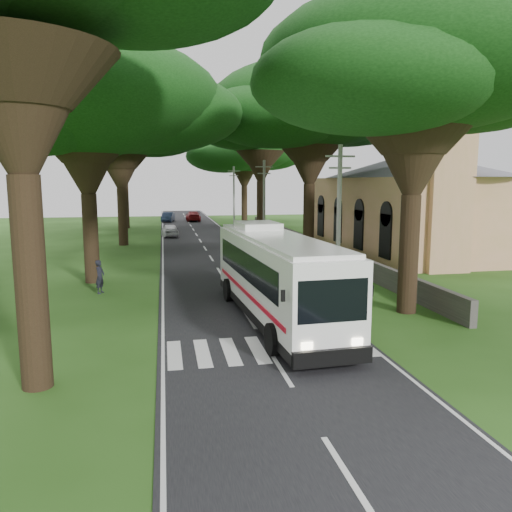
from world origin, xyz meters
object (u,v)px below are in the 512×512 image
at_px(church, 412,195).
at_px(pole_near, 339,218).
at_px(distant_car_a, 170,230).
at_px(distant_car_c, 193,216).
at_px(pedestrian, 100,277).
at_px(pole_far, 234,196).
at_px(pole_mid, 264,202).
at_px(coach_bus, 275,275).
at_px(distant_car_b, 168,217).

relative_size(church, pole_near, 3.00).
distance_m(distant_car_a, distant_car_c, 21.62).
bearing_deg(distant_car_a, pedestrian, 77.29).
bearing_deg(pole_far, pedestrian, -108.80).
xyz_separation_m(pole_mid, pedestrian, (-12.67, -17.22, -3.26)).
height_order(pole_near, pole_mid, same).
height_order(church, pole_mid, church).
distance_m(church, pole_near, 19.88).
bearing_deg(pedestrian, distant_car_a, 10.56).
bearing_deg(pole_mid, distant_car_a, 129.29).
relative_size(coach_bus, distant_car_b, 3.02).
relative_size(coach_bus, pedestrian, 7.04).
height_order(distant_car_a, pedestrian, pedestrian).
bearing_deg(coach_bus, pole_far, 80.85).
xyz_separation_m(pole_near, pedestrian, (-12.67, 2.78, -3.26)).
distance_m(church, distant_car_a, 25.94).
xyz_separation_m(pole_far, distant_car_b, (-8.50, 11.05, -3.44)).
relative_size(pole_near, coach_bus, 0.62).
bearing_deg(pedestrian, pole_near, -83.20).
bearing_deg(coach_bus, pole_mid, 76.25).
xyz_separation_m(distant_car_b, pedestrian, (-4.17, -48.28, 0.18)).
relative_size(pole_near, pole_far, 1.00).
distance_m(pole_far, distant_car_c, 13.03).
relative_size(pole_near, distant_car_a, 1.91).
xyz_separation_m(coach_bus, distant_car_c, (-0.32, 55.88, -1.26)).
xyz_separation_m(pole_mid, distant_car_a, (-8.50, 10.39, -3.44)).
bearing_deg(church, distant_car_a, 144.57).
relative_size(church, pole_far, 3.00).
xyz_separation_m(church, pedestrian, (-25.04, -12.77, -3.99)).
height_order(distant_car_c, pedestrian, pedestrian).
bearing_deg(distant_car_b, pole_near, -71.08).
xyz_separation_m(distant_car_c, pedestrian, (-7.97, -48.89, 0.14)).
distance_m(pole_far, coach_bus, 44.48).
bearing_deg(distant_car_b, pole_far, -42.97).
bearing_deg(distant_car_c, pedestrian, 80.35).
bearing_deg(coach_bus, church, 46.23).
height_order(coach_bus, distant_car_a, coach_bus).
height_order(church, distant_car_b, church).
relative_size(pole_mid, pole_far, 1.00).
distance_m(pole_near, distant_car_b, 51.87).
bearing_deg(coach_bus, distant_car_c, 86.84).
xyz_separation_m(pole_far, distant_car_c, (-4.70, 11.67, -3.40)).
bearing_deg(coach_bus, distant_car_a, 93.30).
height_order(church, coach_bus, church).
relative_size(distant_car_b, distant_car_c, 0.83).
height_order(coach_bus, pedestrian, coach_bus).
bearing_deg(pole_far, distant_car_b, 127.56).
relative_size(church, distant_car_c, 4.62).
bearing_deg(pole_near, pedestrian, 167.64).
bearing_deg(distant_car_c, pole_near, 94.81).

